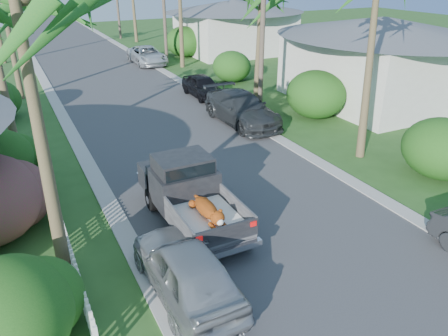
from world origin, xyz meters
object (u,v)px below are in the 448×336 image
pickup_truck (187,190)px  parked_car_rf (203,86)px  house_right_far (234,29)px  parked_car_ln (186,269)px  parked_car_rd (147,55)px  utility_pole_c (164,4)px  utility_pole_b (263,26)px  parked_car_rm (242,109)px  house_right_near (378,63)px

pickup_truck → parked_car_rf: size_ratio=1.31×
parked_car_rf → house_right_far: 15.59m
parked_car_ln → parked_car_rd: bearing=-106.7°
utility_pole_c → house_right_far: bearing=15.1°
utility_pole_b → parked_car_rd: bearing=95.8°
parked_car_rm → house_right_near: size_ratio=0.60×
parked_car_rf → utility_pole_b: utility_pole_b is taller
pickup_truck → parked_car_ln: 3.61m
parked_car_ln → house_right_near: house_right_near is taller
parked_car_ln → parked_car_rm: bearing=-125.9°
parked_car_ln → house_right_far: 33.29m
parked_car_ln → house_right_near: bearing=-147.9°
pickup_truck → parked_car_ln: (-1.40, -3.31, -0.29)m
parked_car_rd → parked_car_ln: 28.23m
pickup_truck → parked_car_rd: size_ratio=1.02×
parked_car_rf → house_right_near: (8.92, -5.30, 1.55)m
utility_pole_b → house_right_far: bearing=66.5°
pickup_truck → parked_car_rd: 24.67m
utility_pole_b → utility_pole_c: bearing=90.0°
pickup_truck → house_right_near: 17.00m
parked_car_rd → house_right_far: size_ratio=0.56×
parked_car_rf → parked_car_ln: 17.86m
parked_car_rm → house_right_far: bearing=61.8°
parked_car_rm → house_right_far: house_right_far is taller
parked_car_rm → utility_pole_b: size_ratio=0.60×
parked_car_rf → utility_pole_c: size_ratio=0.43×
house_right_near → utility_pole_c: 17.79m
parked_car_ln → pickup_truck: bearing=-113.9°
parked_car_ln → utility_pole_b: (9.20, 11.82, 3.88)m
parked_car_rd → house_right_near: house_right_near is taller
parked_car_rm → parked_car_ln: parked_car_rm is taller
parked_car_rd → parked_car_rm: bearing=-90.2°
pickup_truck → utility_pole_c: utility_pole_c is taller
parked_car_rf → utility_pole_b: 6.02m
house_right_far → parked_car_rm: bearing=-116.8°
house_right_near → parked_car_rm: bearing=-179.0°
pickup_truck → house_right_far: house_right_far is taller
utility_pole_c → utility_pole_b: bearing=-90.0°
parked_car_rf → house_right_near: 10.49m
parked_car_rd → parked_car_ln: (-7.64, -27.17, 0.02)m
parked_car_rm → parked_car_rf: (0.26, 5.45, -0.11)m
parked_car_rd → utility_pole_c: size_ratio=0.56×
parked_car_ln → utility_pole_c: utility_pole_c is taller
house_right_near → utility_pole_b: 7.84m
parked_car_rm → utility_pole_c: (1.78, 16.15, 3.82)m
pickup_truck → parked_car_rd: pickup_truck is taller
parked_car_rm → parked_car_ln: 12.99m
house_right_near → house_right_far: house_right_near is taller
pickup_truck → parked_car_rm: pickup_truck is taller
parked_car_ln → utility_pole_b: size_ratio=0.47×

